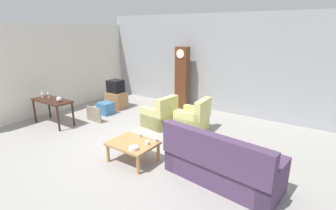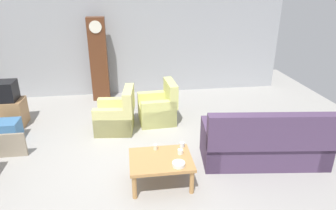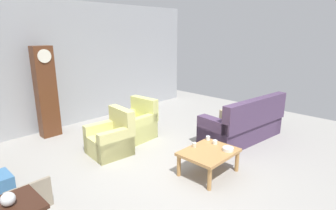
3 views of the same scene
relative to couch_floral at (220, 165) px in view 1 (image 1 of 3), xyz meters
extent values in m
plane|color=#999691|center=(-2.17, 0.38, -0.36)|extent=(10.40, 10.40, 0.00)
cube|color=#9EA0A5|center=(-2.17, 3.98, 1.24)|extent=(8.40, 0.16, 3.20)
cube|color=silver|center=(-6.37, 0.78, 1.08)|extent=(0.12, 6.40, 2.88)
cube|color=#4C3856|center=(0.01, 0.07, -0.14)|extent=(2.18, 1.08, 0.44)
cube|color=#4C3856|center=(-0.03, -0.29, 0.38)|extent=(2.11, 0.45, 0.60)
cube|color=#4C3856|center=(0.93, -0.04, -0.02)|extent=(0.34, 0.86, 0.68)
cube|color=#4C3856|center=(-0.92, 0.17, -0.02)|extent=(0.34, 0.86, 0.68)
cube|color=brown|center=(0.49, 0.06, 0.26)|extent=(0.36, 0.12, 0.36)
cube|color=#9E8966|center=(0.01, 0.11, 0.26)|extent=(0.38, 0.22, 0.36)
cube|color=#C6B284|center=(-0.46, 0.17, 0.26)|extent=(0.38, 0.21, 0.36)
cube|color=#CCC67A|center=(-2.59, 1.61, -0.16)|extent=(0.84, 0.84, 0.40)
cube|color=#CCC67A|center=(-2.27, 1.58, 0.30)|extent=(0.26, 0.77, 0.52)
cube|color=#CCC67A|center=(-2.56, 1.91, -0.06)|extent=(0.77, 0.24, 0.60)
cube|color=#CCC67A|center=(-2.62, 1.32, -0.06)|extent=(0.77, 0.24, 0.60)
cube|color=#D1D378|center=(-1.67, 1.90, -0.16)|extent=(0.81, 0.81, 0.40)
cube|color=#D1D378|center=(-1.35, 1.92, 0.30)|extent=(0.23, 0.77, 0.52)
cube|color=#D1D378|center=(-1.69, 2.20, -0.06)|extent=(0.77, 0.21, 0.60)
cube|color=#D1D378|center=(-1.65, 1.60, -0.06)|extent=(0.77, 0.21, 0.60)
cube|color=#B27F47|center=(-1.84, -0.33, 0.05)|extent=(0.96, 0.76, 0.05)
cylinder|color=#B27F47|center=(-2.26, -0.65, -0.16)|extent=(0.07, 0.07, 0.38)
cylinder|color=#B27F47|center=(-1.41, -0.65, -0.16)|extent=(0.07, 0.07, 0.38)
cylinder|color=#B27F47|center=(-2.26, 0.00, -0.16)|extent=(0.07, 0.07, 0.38)
cylinder|color=#B27F47|center=(-1.41, 0.00, -0.16)|extent=(0.07, 0.07, 0.38)
cube|color=#381E14|center=(-5.24, -0.02, 0.37)|extent=(1.30, 0.56, 0.04)
cylinder|color=#381E14|center=(-5.84, -0.25, 0.00)|extent=(0.06, 0.06, 0.71)
cylinder|color=#381E14|center=(-4.63, -0.25, 0.00)|extent=(0.06, 0.06, 0.71)
cylinder|color=#381E14|center=(-5.84, 0.22, 0.00)|extent=(0.06, 0.06, 0.71)
cylinder|color=#381E14|center=(-4.63, 0.22, 0.00)|extent=(0.06, 0.06, 0.71)
cube|color=#562D19|center=(-2.98, 3.52, 0.71)|extent=(0.44, 0.28, 2.14)
cylinder|color=silver|center=(-2.98, 3.37, 1.56)|extent=(0.30, 0.02, 0.30)
cube|color=#997047|center=(-4.88, 2.17, -0.06)|extent=(0.68, 0.52, 0.58)
cube|color=black|center=(-4.88, 2.17, 0.44)|extent=(0.48, 0.44, 0.42)
cube|color=gray|center=(-4.45, 0.80, -0.13)|extent=(0.60, 0.05, 0.45)
cube|color=teal|center=(-4.68, 1.49, -0.16)|extent=(0.44, 0.43, 0.39)
sphere|color=silver|center=(-4.88, -0.01, 0.46)|extent=(0.14, 0.14, 0.14)
cylinder|color=white|center=(-1.52, -0.23, 0.12)|extent=(0.09, 0.09, 0.07)
cylinder|color=silver|center=(-1.45, -0.03, 0.12)|extent=(0.08, 0.08, 0.08)
cylinder|color=beige|center=(-1.89, -0.04, 0.12)|extent=(0.07, 0.07, 0.08)
cylinder|color=white|center=(-1.60, -0.56, 0.11)|extent=(0.19, 0.19, 0.06)
cylinder|color=silver|center=(-5.73, -0.01, 0.40)|extent=(0.07, 0.07, 0.02)
cylinder|color=silver|center=(-5.73, -0.01, 0.45)|extent=(0.01, 0.01, 0.08)
cone|color=silver|center=(-5.73, -0.01, 0.53)|extent=(0.07, 0.07, 0.08)
cylinder|color=silver|center=(-5.53, 0.07, 0.40)|extent=(0.05, 0.05, 0.02)
cylinder|color=silver|center=(-5.53, 0.07, 0.46)|extent=(0.01, 0.01, 0.10)
cone|color=silver|center=(-5.53, 0.07, 0.56)|extent=(0.06, 0.06, 0.10)
camera|label=1|loc=(1.53, -3.92, 2.39)|focal=27.09mm
camera|label=2|loc=(-2.28, -4.26, 2.60)|focal=32.31mm
camera|label=3|loc=(-5.49, -2.83, 2.11)|focal=29.11mm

